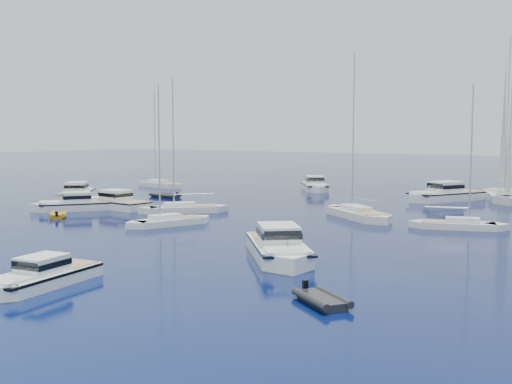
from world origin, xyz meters
TOP-DOWN VIEW (x-y plane):
  - ground at (0.00, 0.00)m, footprint 400.00×400.00m
  - motor_cruiser_near at (2.79, -6.35)m, footprint 3.51×8.01m
  - motor_cruiser_right at (9.13, 6.61)m, footprint 9.18×9.82m
  - motor_cruiser_left at (-21.02, 15.48)m, footprint 7.53×9.03m
  - motor_cruiser_centre at (-18.94, 18.97)m, footprint 9.85×3.86m
  - motor_cruiser_far_l at (-30.34, 23.49)m, footprint 8.34×9.54m
  - motor_cruiser_distant at (7.54, 45.49)m, footprint 8.24×11.39m
  - motor_cruiser_horizon at (-11.42, 48.90)m, footprint 8.12×9.54m
  - sailboat_fore at (-6.12, 13.23)m, footprint 4.92×8.62m
  - sailboat_mid_r at (5.34, 26.51)m, footprint 10.31×8.57m
  - sailboat_mid_l at (-10.70, 20.42)m, footprint 8.20×8.55m
  - sailboat_centre at (15.00, 25.11)m, footprint 8.60×4.85m
  - sailboat_sails_r at (12.98, 50.40)m, footprint 7.90×13.71m
  - sailboat_far_l at (-32.87, 40.76)m, footprint 10.21×4.03m
  - tender_yellow at (-18.17, 11.15)m, footprint 3.44×3.37m
  - tender_grey_near at (16.27, -1.11)m, footprint 3.84×3.44m
  - tender_grey_far at (-22.24, 30.36)m, footprint 4.26×2.46m

SIDE VIEW (x-z plane):
  - ground at x=0.00m, z-range 0.00..0.00m
  - motor_cruiser_near at x=2.79m, z-range -1.02..1.02m
  - motor_cruiser_right at x=9.13m, z-range -1.35..1.35m
  - motor_cruiser_left at x=-21.02m, z-range -1.19..1.19m
  - motor_cruiser_centre at x=-18.94m, z-range -1.26..1.26m
  - motor_cruiser_far_l at x=-30.34m, z-range -1.28..1.28m
  - motor_cruiser_distant at x=7.54m, z-range -1.46..1.46m
  - motor_cruiser_horizon at x=-11.42m, z-range -1.27..1.27m
  - sailboat_fore at x=-6.12m, z-range -6.16..6.16m
  - sailboat_mid_r at x=5.34m, z-range -7.88..7.88m
  - sailboat_mid_l at x=-10.70m, z-range -6.92..6.92m
  - sailboat_centre at x=15.00m, z-range -6.14..6.14m
  - sailboat_sails_r at x=12.98m, z-range -9.80..9.80m
  - sailboat_far_l at x=-32.87m, z-range -7.30..7.30m
  - tender_yellow at x=-18.17m, z-range -0.47..0.47m
  - tender_grey_near at x=16.27m, z-range -0.47..0.47m
  - tender_grey_far at x=-22.24m, z-range -0.47..0.47m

